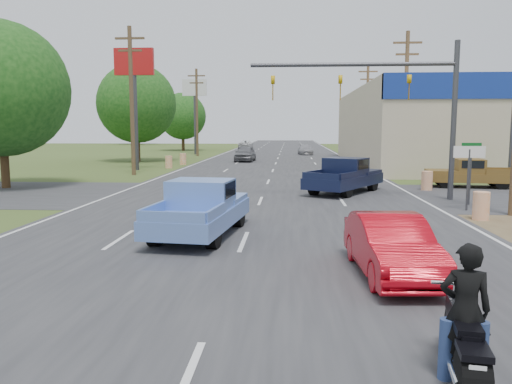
# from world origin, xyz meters

# --- Properties ---
(main_road) EXTENTS (15.00, 180.00, 0.02)m
(main_road) POSITION_xyz_m (0.00, 40.00, 0.01)
(main_road) COLOR #2D2D30
(main_road) RESTS_ON ground
(cross_road) EXTENTS (120.00, 10.00, 0.02)m
(cross_road) POSITION_xyz_m (0.00, 18.00, 0.01)
(cross_road) COLOR #2D2D30
(cross_road) RESTS_ON ground
(utility_pole_2) EXTENTS (2.00, 0.28, 10.00)m
(utility_pole_2) POSITION_xyz_m (9.50, 31.00, 5.32)
(utility_pole_2) COLOR #4C3823
(utility_pole_2) RESTS_ON ground
(utility_pole_3) EXTENTS (2.00, 0.28, 10.00)m
(utility_pole_3) POSITION_xyz_m (9.50, 49.00, 5.32)
(utility_pole_3) COLOR #4C3823
(utility_pole_3) RESTS_ON ground
(utility_pole_5) EXTENTS (2.00, 0.28, 10.00)m
(utility_pole_5) POSITION_xyz_m (-9.50, 28.00, 5.32)
(utility_pole_5) COLOR #4C3823
(utility_pole_5) RESTS_ON ground
(utility_pole_6) EXTENTS (2.00, 0.28, 10.00)m
(utility_pole_6) POSITION_xyz_m (-9.50, 52.00, 5.32)
(utility_pole_6) COLOR #4C3823
(utility_pole_6) RESTS_ON ground
(tree_0) EXTENTS (7.14, 7.14, 8.84)m
(tree_0) POSITION_xyz_m (-14.00, 20.00, 5.26)
(tree_0) COLOR #422D19
(tree_0) RESTS_ON ground
(tree_1) EXTENTS (7.56, 7.56, 9.36)m
(tree_1) POSITION_xyz_m (-13.50, 42.00, 5.57)
(tree_1) COLOR #422D19
(tree_1) RESTS_ON ground
(tree_2) EXTENTS (6.72, 6.72, 8.32)m
(tree_2) POSITION_xyz_m (-14.20, 66.00, 4.95)
(tree_2) COLOR #422D19
(tree_2) RESTS_ON ground
(tree_5) EXTENTS (7.98, 7.98, 9.88)m
(tree_5) POSITION_xyz_m (30.00, 95.00, 5.88)
(tree_5) COLOR #422D19
(tree_5) RESTS_ON ground
(tree_6) EXTENTS (8.82, 8.82, 10.92)m
(tree_6) POSITION_xyz_m (-30.00, 95.00, 6.51)
(tree_6) COLOR #422D19
(tree_6) RESTS_ON ground
(barrel_0) EXTENTS (0.56, 0.56, 1.00)m
(barrel_0) POSITION_xyz_m (8.00, 12.00, 0.50)
(barrel_0) COLOR orange
(barrel_0) RESTS_ON ground
(barrel_1) EXTENTS (0.56, 0.56, 1.00)m
(barrel_1) POSITION_xyz_m (8.40, 20.50, 0.50)
(barrel_1) COLOR orange
(barrel_1) RESTS_ON ground
(barrel_2) EXTENTS (0.56, 0.56, 1.00)m
(barrel_2) POSITION_xyz_m (-8.50, 34.00, 0.50)
(barrel_2) COLOR orange
(barrel_2) RESTS_ON ground
(barrel_3) EXTENTS (0.56, 0.56, 1.00)m
(barrel_3) POSITION_xyz_m (-8.20, 38.00, 0.50)
(barrel_3) COLOR orange
(barrel_3) RESTS_ON ground
(pole_sign_left_near) EXTENTS (3.00, 0.35, 9.20)m
(pole_sign_left_near) POSITION_xyz_m (-10.50, 32.00, 7.17)
(pole_sign_left_near) COLOR #3F3F44
(pole_sign_left_near) RESTS_ON ground
(pole_sign_left_far) EXTENTS (3.00, 0.35, 9.20)m
(pole_sign_left_far) POSITION_xyz_m (-10.50, 56.00, 7.17)
(pole_sign_left_far) COLOR #3F3F44
(pole_sign_left_far) RESTS_ON ground
(lane_sign) EXTENTS (1.20, 0.08, 2.52)m
(lane_sign) POSITION_xyz_m (8.20, 14.00, 1.90)
(lane_sign) COLOR #3F3F44
(lane_sign) RESTS_ON ground
(street_name_sign) EXTENTS (0.80, 0.08, 2.61)m
(street_name_sign) POSITION_xyz_m (8.80, 15.50, 1.61)
(street_name_sign) COLOR #3F3F44
(street_name_sign) RESTS_ON ground
(signal_mast) EXTENTS (9.12, 0.40, 7.00)m
(signal_mast) POSITION_xyz_m (5.82, 17.00, 4.80)
(signal_mast) COLOR #3F3F44
(signal_mast) RESTS_ON ground
(red_convertible) EXTENTS (1.66, 4.07, 1.31)m
(red_convertible) POSITION_xyz_m (3.50, 4.97, 0.66)
(red_convertible) COLOR #B40814
(red_convertible) RESTS_ON ground
(motorcycle) EXTENTS (0.75, 2.16, 1.10)m
(motorcycle) POSITION_xyz_m (3.48, 0.32, 0.49)
(motorcycle) COLOR black
(motorcycle) RESTS_ON ground
(rider) EXTENTS (0.68, 0.50, 1.71)m
(rider) POSITION_xyz_m (3.49, 0.37, 0.85)
(rider) COLOR black
(rider) RESTS_ON ground
(blue_pickup) EXTENTS (2.54, 5.26, 1.68)m
(blue_pickup) POSITION_xyz_m (-1.35, 8.88, 0.85)
(blue_pickup) COLOR black
(blue_pickup) RESTS_ON ground
(navy_pickup) EXTENTS (4.44, 5.58, 1.75)m
(navy_pickup) POSITION_xyz_m (4.08, 19.26, 0.88)
(navy_pickup) COLOR black
(navy_pickup) RESTS_ON ground
(brown_pickup) EXTENTS (4.88, 2.33, 1.56)m
(brown_pickup) POSITION_xyz_m (11.01, 22.01, 0.79)
(brown_pickup) COLOR black
(brown_pickup) RESTS_ON ground
(distant_car_grey) EXTENTS (2.01, 4.54, 1.52)m
(distant_car_grey) POSITION_xyz_m (-3.06, 42.68, 0.76)
(distant_car_grey) COLOR slate
(distant_car_grey) RESTS_ON ground
(distant_car_silver) EXTENTS (1.93, 4.28, 1.22)m
(distant_car_silver) POSITION_xyz_m (3.19, 56.06, 0.61)
(distant_car_silver) COLOR #9E9EA2
(distant_car_silver) RESTS_ON ground
(distant_car_white) EXTENTS (2.20, 4.70, 1.30)m
(distant_car_white) POSITION_xyz_m (-5.87, 74.98, 0.65)
(distant_car_white) COLOR silver
(distant_car_white) RESTS_ON ground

